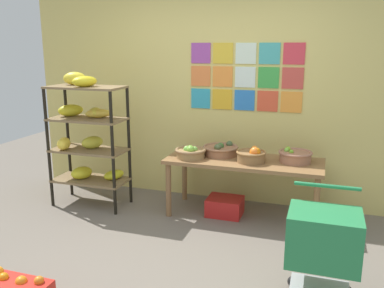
# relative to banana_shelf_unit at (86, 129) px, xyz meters

# --- Properties ---
(ground) EXTENTS (9.44, 9.44, 0.00)m
(ground) POSITION_rel_banana_shelf_unit_xyz_m (1.41, -1.05, -0.92)
(ground) COLOR #6E6459
(back_wall_with_art) EXTENTS (4.87, 0.07, 2.87)m
(back_wall_with_art) POSITION_rel_banana_shelf_unit_xyz_m (1.42, 0.70, 0.52)
(back_wall_with_art) COLOR #DCCA6F
(back_wall_with_art) RESTS_ON ground
(banana_shelf_unit) EXTENTS (0.87, 0.48, 1.56)m
(banana_shelf_unit) POSITION_rel_banana_shelf_unit_xyz_m (0.00, 0.00, 0.00)
(banana_shelf_unit) COLOR black
(banana_shelf_unit) RESTS_ON ground
(display_table) EXTENTS (1.68, 0.66, 0.65)m
(display_table) POSITION_rel_banana_shelf_unit_xyz_m (1.82, 0.21, -0.34)
(display_table) COLOR olive
(display_table) RESTS_ON ground
(fruit_basket_left) EXTENTS (0.40, 0.40, 0.15)m
(fruit_basket_left) POSITION_rel_banana_shelf_unit_xyz_m (1.53, 0.31, -0.20)
(fruit_basket_left) COLOR #956344
(fruit_basket_left) RESTS_ON display_table
(fruit_basket_back_left) EXTENTS (0.36, 0.36, 0.14)m
(fruit_basket_back_left) POSITION_rel_banana_shelf_unit_xyz_m (2.35, 0.28, -0.20)
(fruit_basket_back_left) COLOR #A26D50
(fruit_basket_back_left) RESTS_ON display_table
(fruit_basket_right) EXTENTS (0.32, 0.32, 0.17)m
(fruit_basket_right) POSITION_rel_banana_shelf_unit_xyz_m (1.91, 0.13, -0.19)
(fruit_basket_right) COLOR olive
(fruit_basket_right) RESTS_ON display_table
(fruit_basket_centre) EXTENTS (0.34, 0.34, 0.14)m
(fruit_basket_centre) POSITION_rel_banana_shelf_unit_xyz_m (1.24, 0.09, -0.20)
(fruit_basket_centre) COLOR #9B7849
(fruit_basket_centre) RESTS_ON display_table
(produce_crate_under_table) EXTENTS (0.39, 0.31, 0.20)m
(produce_crate_under_table) POSITION_rel_banana_shelf_unit_xyz_m (1.62, 0.17, -0.82)
(produce_crate_under_table) COLOR red
(produce_crate_under_table) RESTS_ON ground
(shopping_cart) EXTENTS (0.50, 0.44, 0.85)m
(shopping_cart) POSITION_rel_banana_shelf_unit_xyz_m (2.67, -1.19, -0.43)
(shopping_cart) COLOR black
(shopping_cart) RESTS_ON ground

